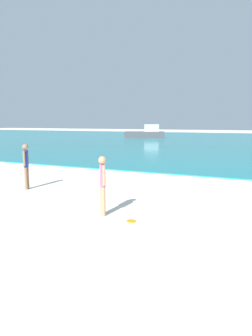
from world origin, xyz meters
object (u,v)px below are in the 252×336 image
person_distant (26,164)px  boat_far (146,133)px  person_standing (103,182)px  frisbee (131,221)px

person_distant → boat_far: bearing=173.2°
person_standing → frisbee: bearing=-144.4°
frisbee → person_distant: 5.59m
person_standing → boat_far: size_ratio=0.25×
frisbee → boat_far: 41.03m
frisbee → person_standing: bearing=169.9°
frisbee → person_distant: bearing=160.3°
person_standing → frisbee: (0.92, -0.17, -0.92)m
person_distant → boat_far: size_ratio=0.26×
boat_far → person_distant: bearing=85.7°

